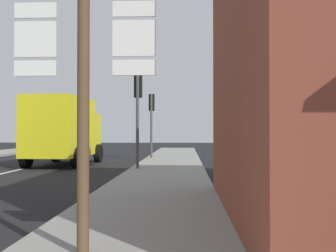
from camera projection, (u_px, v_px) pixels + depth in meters
sidewalk_right at (162, 181)px, 11.59m from camera, size 2.86×44.00×0.14m
delivery_truck at (64, 129)px, 17.77m from camera, size 2.64×5.08×3.05m
route_sign_post at (84, 99)px, 4.47m from camera, size 1.66×0.14×3.20m
traffic_light_near_right at (138, 99)px, 14.96m from camera, size 0.30×0.49×3.76m
traffic_light_far_right at (152, 111)px, 20.89m from camera, size 0.30×0.49×3.56m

